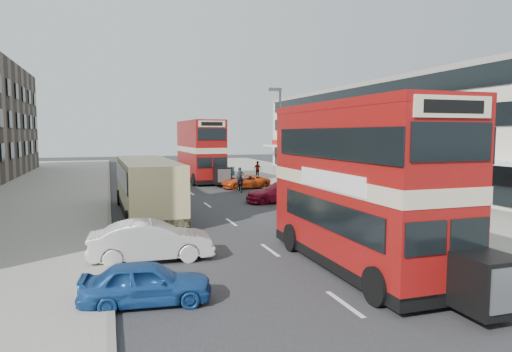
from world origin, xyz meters
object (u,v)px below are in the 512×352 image
object	(u,v)px
car_left_front	(152,241)
car_right_b	(245,182)
bus_second	(201,151)
car_left_near	(146,283)
car_right_c	(215,170)
street_lamp	(279,132)
cyclist	(240,184)
bus_main	(360,185)
car_right_a	(281,192)
pedestrian_far	(257,169)
coach	(147,185)
pedestrian_near	(306,183)

from	to	relation	value
car_left_front	car_right_b	bearing A→B (deg)	-22.67
bus_second	car_left_near	bearing A→B (deg)	74.01
car_left_front	car_right_c	size ratio (longest dim) A/B	1.04
street_lamp	cyclist	distance (m)	5.20
street_lamp	bus_main	size ratio (longest dim) A/B	0.81
car_right_a	car_right_b	bearing A→B (deg)	-178.97
street_lamp	pedestrian_far	bearing A→B (deg)	80.29
coach	car_right_b	size ratio (longest dim) A/B	2.70
pedestrian_near	bus_main	bearing A→B (deg)	63.43
pedestrian_near	cyclist	bearing A→B (deg)	-55.73
car_right_b	pedestrian_near	xyz separation A→B (m)	(2.80, -6.11, 0.42)
street_lamp	cyclist	world-z (taller)	street_lamp
bus_main	car_right_b	bearing A→B (deg)	-96.84
bus_main	street_lamp	bearing A→B (deg)	-102.82
cyclist	bus_main	bearing A→B (deg)	-87.22
coach	pedestrian_near	bearing A→B (deg)	16.67
coach	car_left_front	bearing A→B (deg)	-95.31
bus_main	car_left_front	bearing A→B (deg)	-25.24
car_right_c	pedestrian_far	world-z (taller)	pedestrian_far
pedestrian_near	car_right_c	bearing A→B (deg)	-88.51
car_right_b	pedestrian_near	world-z (taller)	pedestrian_near
car_right_b	pedestrian_near	distance (m)	6.73
coach	car_right_a	world-z (taller)	coach
car_left_front	pedestrian_far	size ratio (longest dim) A/B	2.66
street_lamp	coach	world-z (taller)	street_lamp
car_left_front	car_right_b	distance (m)	21.88
coach	street_lamp	bearing A→B (deg)	29.26
coach	pedestrian_far	bearing A→B (deg)	52.75
coach	pedestrian_near	xyz separation A→B (m)	(11.70, 3.85, -0.74)
pedestrian_near	cyclist	distance (m)	5.67
coach	car_left_front	world-z (taller)	coach
car_left_near	car_right_c	xyz separation A→B (m)	(9.96, 35.15, 0.13)
car_left_near	cyclist	distance (m)	23.86
car_left_near	car_right_b	size ratio (longest dim) A/B	0.86
car_left_near	pedestrian_near	bearing A→B (deg)	-29.34
car_right_a	bus_second	bearing A→B (deg)	-169.44
car_right_b	car_right_c	distance (m)	11.15
bus_main	car_right_a	distance (m)	15.28
bus_main	pedestrian_near	xyz separation A→B (m)	(5.60, 16.78, -1.92)
car_right_c	coach	bearing A→B (deg)	-16.47
pedestrian_near	car_right_a	bearing A→B (deg)	27.39
pedestrian_near	coach	bearing A→B (deg)	10.13
street_lamp	bus_second	xyz separation A→B (m)	(-4.14, 10.24, -1.79)
bus_main	car_right_c	bearing A→B (deg)	-94.38
car_right_a	pedestrian_near	distance (m)	3.36
street_lamp	pedestrian_near	distance (m)	4.65
bus_second	bus_main	bearing A→B (deg)	87.34
car_left_front	cyclist	world-z (taller)	cyclist
street_lamp	bus_second	size ratio (longest dim) A/B	0.78
pedestrian_far	bus_main	bearing A→B (deg)	-124.88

